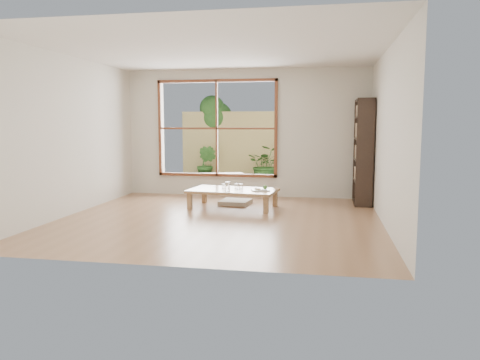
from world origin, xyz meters
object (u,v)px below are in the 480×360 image
object	(u,v)px
low_table	(233,191)
garden_bench	(218,176)
bookshelf	(363,152)
food_tray	(261,189)

from	to	relation	value
low_table	garden_bench	size ratio (longest dim) A/B	1.39
bookshelf	garden_bench	bearing A→B (deg)	157.42
low_table	food_tray	bearing A→B (deg)	-2.81
low_table	garden_bench	xyz separation A→B (m)	(-0.77, 2.16, 0.03)
low_table	garden_bench	distance (m)	2.29
bookshelf	food_tray	xyz separation A→B (m)	(-1.78, -0.96, -0.62)
bookshelf	garden_bench	xyz separation A→B (m)	(-3.07, 1.28, -0.66)
low_table	bookshelf	xyz separation A→B (m)	(2.30, 0.88, 0.68)
food_tray	garden_bench	distance (m)	2.59
food_tray	garden_bench	world-z (taller)	food_tray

